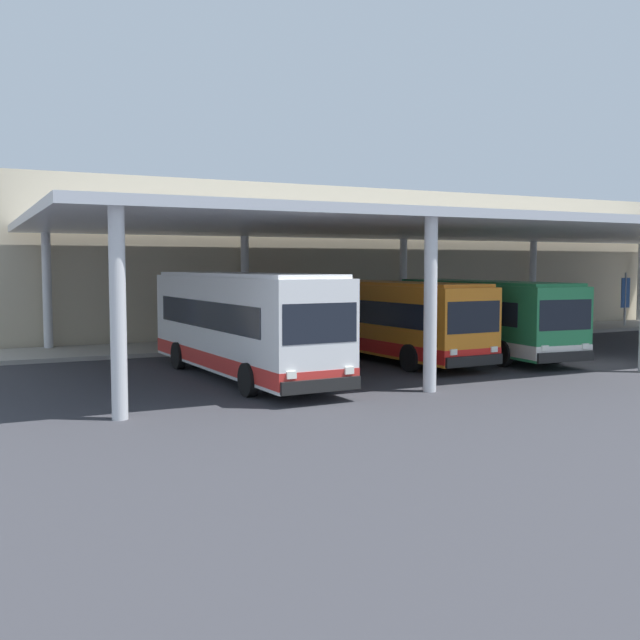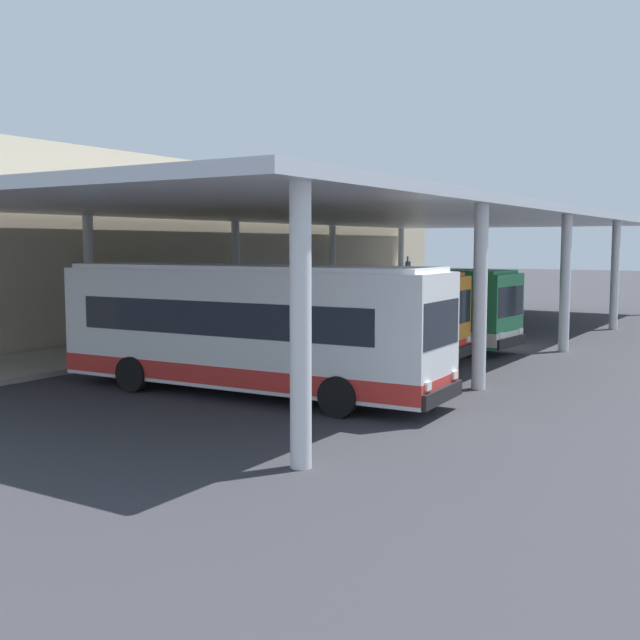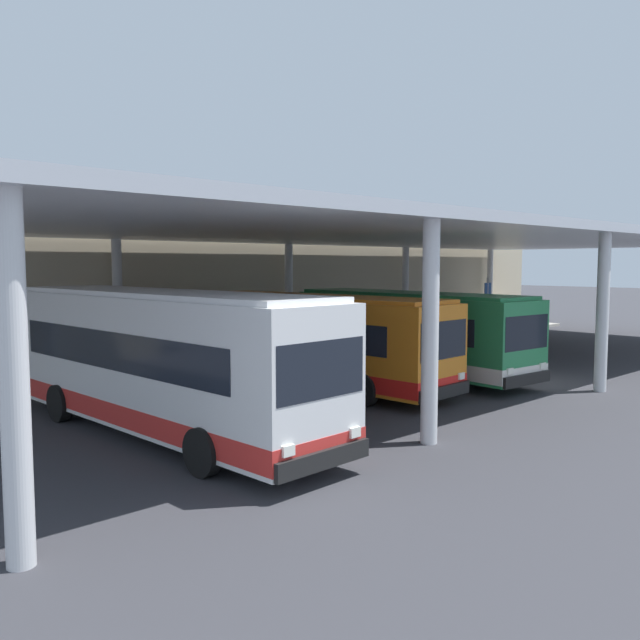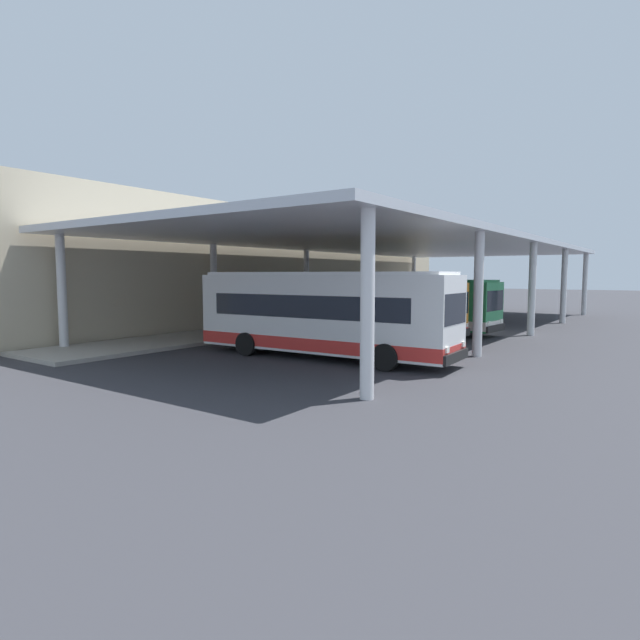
{
  "view_description": "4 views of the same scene",
  "coord_description": "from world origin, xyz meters",
  "views": [
    {
      "loc": [
        -22.01,
        -20.96,
        3.83
      ],
      "look_at": [
        -9.45,
        4.65,
        1.71
      ],
      "focal_mm": 41.45,
      "sensor_mm": 36.0,
      "label": 1
    },
    {
      "loc": [
        -30.24,
        -10.23,
        4.12
      ],
      "look_at": [
        -6.94,
        4.28,
        1.45
      ],
      "focal_mm": 43.54,
      "sensor_mm": 36.0,
      "label": 2
    },
    {
      "loc": [
        -21.44,
        -11.78,
        4.22
      ],
      "look_at": [
        -5.3,
        5.5,
        2.2
      ],
      "focal_mm": 36.56,
      "sensor_mm": 36.0,
      "label": 3
    },
    {
      "loc": [
        -30.78,
        -9.63,
        3.46
      ],
      "look_at": [
        -11.09,
        4.37,
        1.33
      ],
      "focal_mm": 28.94,
      "sensor_mm": 36.0,
      "label": 4
    }
  ],
  "objects": [
    {
      "name": "banner_sign",
      "position": [
        14.22,
        10.94,
        1.98
      ],
      "size": [
        0.7,
        0.12,
        3.2
      ],
      "color": "#B2B2B7",
      "rests_on": "platform_kerb"
    },
    {
      "name": "canopy_shelter",
      "position": [
        0.0,
        5.5,
        5.29
      ],
      "size": [
        40.0,
        17.0,
        5.55
      ],
      "color": "silver",
      "rests_on": "ground"
    },
    {
      "name": "bus_nearest_bay",
      "position": [
        -13.45,
        2.58,
        1.84
      ],
      "size": [
        3.06,
        11.43,
        3.57
      ],
      "color": "white",
      "rests_on": "ground"
    },
    {
      "name": "bus_second_bay",
      "position": [
        -6.41,
        4.55,
        1.66
      ],
      "size": [
        3.07,
        10.64,
        3.17
      ],
      "color": "orange",
      "rests_on": "ground"
    },
    {
      "name": "ground_plane",
      "position": [
        0.0,
        0.0,
        0.0
      ],
      "size": [
        200.0,
        200.0,
        0.0
      ],
      "primitive_type": "plane",
      "color": "#333338"
    },
    {
      "name": "bench_waiting",
      "position": [
        2.15,
        11.82,
        0.66
      ],
      "size": [
        1.8,
        0.45,
        0.92
      ],
      "color": "#4C515B",
      "rests_on": "platform_kerb"
    },
    {
      "name": "trash_bin",
      "position": [
        4.25,
        11.37,
        0.68
      ],
      "size": [
        0.52,
        0.52,
        0.98
      ],
      "color": "#33383D",
      "rests_on": "platform_kerb"
    },
    {
      "name": "platform_kerb",
      "position": [
        0.0,
        11.75,
        0.09
      ],
      "size": [
        42.0,
        4.5,
        0.18
      ],
      "primitive_type": "cube",
      "color": "#A39E93",
      "rests_on": "ground"
    },
    {
      "name": "bus_middle_bay",
      "position": [
        -2.15,
        3.97,
        1.66
      ],
      "size": [
        3.29,
        10.69,
        3.17
      ],
      "color": "#28844C",
      "rests_on": "ground"
    },
    {
      "name": "station_building_facade",
      "position": [
        0.0,
        15.0,
        4.02
      ],
      "size": [
        48.0,
        1.6,
        8.03
      ],
      "primitive_type": "cube",
      "color": "#C1B293",
      "rests_on": "ground"
    }
  ]
}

